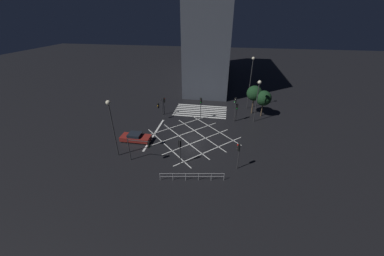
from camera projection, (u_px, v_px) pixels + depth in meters
The scene contains 18 objects.
ground_plane at pixel (192, 137), 33.99m from camera, with size 200.00×200.00×0.00m, color black.
road_markings at pixel (196, 118), 40.11m from camera, with size 15.45×21.02×0.01m.
office_building at pixel (213, 30), 58.63m from camera, with size 10.06×38.76×26.15m.
traffic_light_se_main at pixel (164, 102), 40.33m from camera, with size 0.39×0.36×3.45m.
traffic_light_sw_cross at pixel (237, 109), 37.83m from camera, with size 0.36×0.39×3.33m.
traffic_light_nw_main at pixel (238, 151), 25.87m from camera, with size 0.39×0.36×3.74m.
traffic_light_median_south at pixel (201, 104), 38.27m from camera, with size 0.36×0.39×4.16m.
traffic_light_ne_main at pixel (141, 146), 27.34m from camera, with size 3.04×0.36×3.29m.
traffic_light_median_north at pixel (180, 147), 26.85m from camera, with size 0.36×0.39×3.55m.
traffic_light_sw_main at pixel (235, 105), 37.29m from camera, with size 0.39×0.36×4.55m.
traffic_light_se_cross at pixel (160, 105), 38.93m from camera, with size 0.36×2.57×3.44m.
street_lamp_east at pixel (111, 115), 26.74m from camera, with size 0.59×0.59×8.11m.
street_lamp_west at pixel (258, 91), 35.99m from camera, with size 0.61×0.61×7.57m.
street_lamp_far at pixel (251, 73), 40.66m from camera, with size 0.54×0.54×10.25m.
street_tree_near at pixel (254, 93), 40.00m from camera, with size 2.83×2.83×5.53m.
street_tree_far at pixel (264, 98), 39.24m from camera, with size 2.79×2.79×4.96m.
waiting_car at pixel (136, 137), 32.68m from camera, with size 4.56×1.89×1.29m.
pedestrian_railing at pixel (192, 176), 24.92m from camera, with size 7.45×1.29×1.05m.
Camera 1 is at (-4.83, 28.78, 17.48)m, focal length 20.00 mm.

